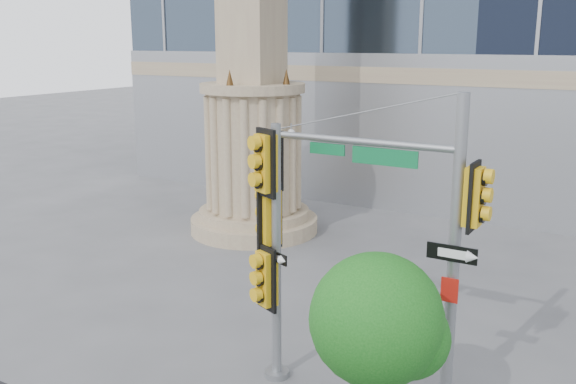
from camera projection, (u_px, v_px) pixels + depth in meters
The scene contains 4 objects.
monument at pixel (252, 70), 21.11m from camera, with size 4.40×4.40×16.60m.
main_signal_pole at pixel (399, 213), 11.33m from camera, with size 4.41×0.53×5.68m.
secondary_signal_pole at pixel (270, 234), 12.01m from camera, with size 0.85×0.84×5.03m.
street_tree at pixel (379, 325), 9.91m from camera, with size 2.15×2.10×3.34m.
Camera 1 is at (5.80, -8.97, 6.50)m, focal length 40.00 mm.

